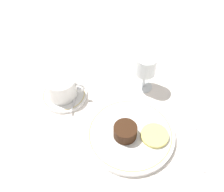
# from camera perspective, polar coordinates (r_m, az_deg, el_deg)

# --- Properties ---
(ground_plane) EXTENTS (3.00, 3.00, 0.00)m
(ground_plane) POSITION_cam_1_polar(r_m,az_deg,el_deg) (0.73, 4.06, -7.15)
(ground_plane) COLOR white
(dinner_plate) EXTENTS (0.24, 0.24, 0.01)m
(dinner_plate) POSITION_cam_1_polar(r_m,az_deg,el_deg) (0.71, 3.89, -8.25)
(dinner_plate) COLOR white
(dinner_plate) RESTS_ON ground_plane
(saucer) EXTENTS (0.14, 0.14, 0.01)m
(saucer) POSITION_cam_1_polar(r_m,az_deg,el_deg) (0.81, -10.38, 0.25)
(saucer) COLOR white
(saucer) RESTS_ON ground_plane
(coffee_cup) EXTENTS (0.12, 0.09, 0.07)m
(coffee_cup) POSITION_cam_1_polar(r_m,az_deg,el_deg) (0.78, -10.95, 2.00)
(coffee_cup) COLOR white
(coffee_cup) RESTS_ON saucer
(spoon) EXTENTS (0.02, 0.11, 0.00)m
(spoon) POSITION_cam_1_polar(r_m,az_deg,el_deg) (0.80, -7.78, 0.18)
(spoon) COLOR silver
(spoon) RESTS_ON saucer
(wine_glass) EXTENTS (0.06, 0.06, 0.12)m
(wine_glass) POSITION_cam_1_polar(r_m,az_deg,el_deg) (0.77, 7.32, 6.23)
(wine_glass) COLOR silver
(wine_glass) RESTS_ON ground_plane
(fork) EXTENTS (0.03, 0.17, 0.01)m
(fork) POSITION_cam_1_polar(r_m,az_deg,el_deg) (0.75, 17.65, -8.00)
(fork) COLOR silver
(fork) RESTS_ON ground_plane
(dessert_cake) EXTENTS (0.06, 0.06, 0.04)m
(dessert_cake) POSITION_cam_1_polar(r_m,az_deg,el_deg) (0.69, 2.90, -7.72)
(dessert_cake) COLOR #381E0F
(dessert_cake) RESTS_ON dinner_plate
(pineapple_slice) EXTENTS (0.07, 0.07, 0.01)m
(pineapple_slice) POSITION_cam_1_polar(r_m,az_deg,el_deg) (0.70, 9.24, -8.49)
(pineapple_slice) COLOR #EFE075
(pineapple_slice) RESTS_ON dinner_plate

